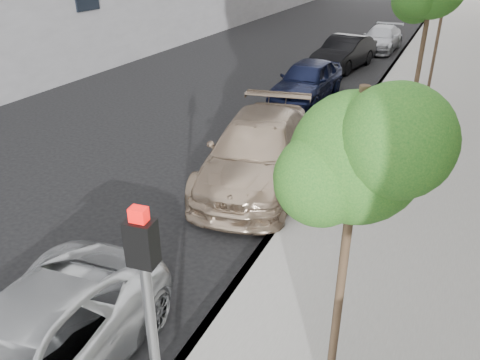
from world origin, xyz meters
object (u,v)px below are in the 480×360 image
Objects in this scene: tree_near at (359,158)px; suv at (258,151)px; sedan_blue at (307,80)px; sedan_black at (344,53)px; minivan at (19,360)px; signal_pole at (151,327)px; sedan_rear at (381,39)px.

suv is at bearing 120.84° from tree_near.
sedan_blue is 5.59m from sedan_black.
minivan is 19.71m from sedan_black.
tree_near reaches higher than minivan.
minivan is 1.03× the size of sedan_black.
sedan_blue is at bearing 95.27° from signal_pole.
signal_pole is (-1.40, -1.60, -1.29)m from tree_near.
minivan is 0.85× the size of suv.
tree_near is 0.94× the size of sedan_rear.
minivan is at bearing 171.04° from signal_pole.
signal_pole is 25.00m from sedan_rear.
sedan_blue is at bearing 87.71° from suv.
tree_near is 13.60m from sedan_blue.
sedan_black reaches higher than minivan.
tree_near is 1.26× the size of signal_pole.
suv is 17.71m from sedan_rear.
suv is 1.25× the size of sedan_blue.
sedan_blue is (-2.86, 14.22, -1.45)m from signal_pole.
sedan_blue is at bearing 88.60° from minivan.
signal_pole reaches higher than suv.
suv is (0.29, 7.06, 0.15)m from minivan.
tree_near reaches higher than sedan_rear.
sedan_black is (-2.79, 19.81, -1.46)m from signal_pole.
sedan_blue is (-4.26, 12.62, -2.75)m from tree_near.
suv is (-1.93, 7.17, -1.40)m from signal_pole.
sedan_rear is at bearing 98.13° from tree_near.
sedan_rear is at bearing 88.33° from signal_pole.
signal_pole is 0.60× the size of suv.
tree_near reaches higher than sedan_black.
signal_pole is at bearing -84.79° from suv.
minivan is at bearing -157.59° from tree_near.
signal_pole is 0.71× the size of minivan.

